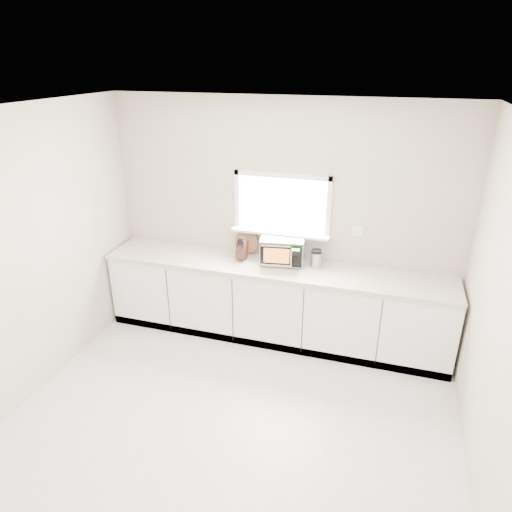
% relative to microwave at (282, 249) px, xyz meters
% --- Properties ---
extents(ground, '(4.00, 4.00, 0.00)m').
position_rel_microwave_xyz_m(ground, '(-0.06, -1.81, -1.08)').
color(ground, beige).
rests_on(ground, ground).
extents(back_wall, '(4.00, 0.17, 2.70)m').
position_rel_microwave_xyz_m(back_wall, '(-0.06, 0.19, 0.28)').
color(back_wall, beige).
rests_on(back_wall, ground).
extents(cabinets, '(3.92, 0.60, 0.88)m').
position_rel_microwave_xyz_m(cabinets, '(-0.06, -0.11, -0.64)').
color(cabinets, white).
rests_on(cabinets, ground).
extents(countertop, '(3.92, 0.64, 0.04)m').
position_rel_microwave_xyz_m(countertop, '(-0.06, -0.12, -0.18)').
color(countertop, beige).
rests_on(countertop, cabinets).
extents(microwave, '(0.52, 0.44, 0.31)m').
position_rel_microwave_xyz_m(microwave, '(0.00, 0.00, 0.00)').
color(microwave, black).
rests_on(microwave, countertop).
extents(knife_block, '(0.10, 0.20, 0.29)m').
position_rel_microwave_xyz_m(knife_block, '(-0.46, -0.06, -0.04)').
color(knife_block, '#3F2216').
rests_on(knife_block, countertop).
extents(cutting_board, '(0.29, 0.07, 0.29)m').
position_rel_microwave_xyz_m(cutting_board, '(-0.47, 0.13, -0.02)').
color(cutting_board, olive).
rests_on(cutting_board, countertop).
extents(coffee_grinder, '(0.15, 0.15, 0.20)m').
position_rel_microwave_xyz_m(coffee_grinder, '(0.38, 0.00, -0.06)').
color(coffee_grinder, '#ADAFB4').
rests_on(coffee_grinder, countertop).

